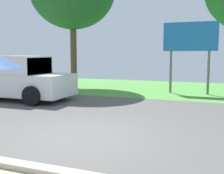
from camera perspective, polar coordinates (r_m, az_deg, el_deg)
ground_plane at (r=9.33m, az=1.74°, el=-5.55°), size 40.00×22.00×0.20m
pickup_truck at (r=12.60m, az=-19.71°, el=1.52°), size 5.20×2.28×1.88m
roadside_billboard at (r=14.08m, az=15.94°, el=9.03°), size 2.60×0.12×3.50m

